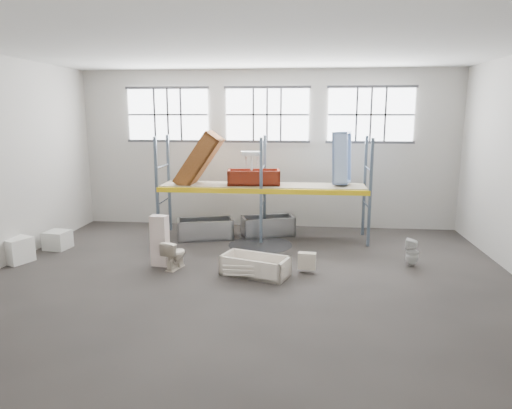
# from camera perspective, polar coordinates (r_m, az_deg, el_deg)

# --- Properties ---
(floor) EXTENTS (12.00, 10.00, 0.10)m
(floor) POSITION_cam_1_polar(r_m,az_deg,el_deg) (10.44, -0.85, -9.45)
(floor) COLOR #413B38
(floor) RESTS_ON ground
(ceiling) EXTENTS (12.00, 10.00, 0.10)m
(ceiling) POSITION_cam_1_polar(r_m,az_deg,el_deg) (9.87, -0.94, 19.46)
(ceiling) COLOR silver
(ceiling) RESTS_ON ground
(wall_back) EXTENTS (12.00, 0.10, 5.00)m
(wall_back) POSITION_cam_1_polar(r_m,az_deg,el_deg) (14.84, 1.41, 6.86)
(wall_back) COLOR #B6B2A9
(wall_back) RESTS_ON ground
(wall_front) EXTENTS (12.00, 0.10, 5.00)m
(wall_front) POSITION_cam_1_polar(r_m,az_deg,el_deg) (4.92, -7.81, -2.31)
(wall_front) COLOR #AFAAA1
(wall_front) RESTS_ON ground
(window_left) EXTENTS (2.60, 0.04, 1.60)m
(window_left) POSITION_cam_1_polar(r_m,az_deg,el_deg) (15.27, -10.89, 10.92)
(window_left) COLOR white
(window_left) RESTS_ON wall_back
(window_mid) EXTENTS (2.60, 0.04, 1.60)m
(window_mid) POSITION_cam_1_polar(r_m,az_deg,el_deg) (14.68, 1.40, 11.11)
(window_mid) COLOR white
(window_mid) RESTS_ON wall_back
(window_right) EXTENTS (2.60, 0.04, 1.60)m
(window_right) POSITION_cam_1_polar(r_m,az_deg,el_deg) (14.78, 14.09, 10.78)
(window_right) COLOR white
(window_right) RESTS_ON wall_back
(rack_upright_la) EXTENTS (0.08, 0.08, 3.00)m
(rack_upright_la) POSITION_cam_1_polar(r_m,az_deg,el_deg) (13.44, -12.21, 1.84)
(rack_upright_la) COLOR slate
(rack_upright_la) RESTS_ON floor
(rack_upright_lb) EXTENTS (0.08, 0.08, 3.00)m
(rack_upright_lb) POSITION_cam_1_polar(r_m,az_deg,el_deg) (14.57, -10.77, 2.62)
(rack_upright_lb) COLOR slate
(rack_upright_lb) RESTS_ON floor
(rack_upright_ma) EXTENTS (0.08, 0.08, 3.00)m
(rack_upright_ma) POSITION_cam_1_polar(r_m,az_deg,el_deg) (12.83, 0.64, 1.66)
(rack_upright_ma) COLOR slate
(rack_upright_ma) RESTS_ON floor
(rack_upright_mb) EXTENTS (0.08, 0.08, 3.00)m
(rack_upright_mb) POSITION_cam_1_polar(r_m,az_deg,el_deg) (14.01, 1.09, 2.48)
(rack_upright_mb) COLOR slate
(rack_upright_mb) RESTS_ON floor
(rack_upright_ra) EXTENTS (0.08, 0.08, 3.00)m
(rack_upright_ra) POSITION_cam_1_polar(r_m,az_deg,el_deg) (12.91, 14.02, 1.38)
(rack_upright_ra) COLOR slate
(rack_upright_ra) RESTS_ON floor
(rack_upright_rb) EXTENTS (0.08, 0.08, 3.00)m
(rack_upright_rb) POSITION_cam_1_polar(r_m,az_deg,el_deg) (14.09, 13.35, 2.22)
(rack_upright_rb) COLOR slate
(rack_upright_rb) RESTS_ON floor
(rack_beam_front) EXTENTS (6.00, 0.10, 0.14)m
(rack_beam_front) POSITION_cam_1_polar(r_m,az_deg,el_deg) (12.83, 0.64, 1.66)
(rack_beam_front) COLOR yellow
(rack_beam_front) RESTS_ON floor
(rack_beam_back) EXTENTS (6.00, 0.10, 0.14)m
(rack_beam_back) POSITION_cam_1_polar(r_m,az_deg,el_deg) (14.01, 1.09, 2.48)
(rack_beam_back) COLOR yellow
(rack_beam_back) RESTS_ON floor
(shelf_deck) EXTENTS (5.90, 1.10, 0.03)m
(shelf_deck) POSITION_cam_1_polar(r_m,az_deg,el_deg) (13.41, 0.87, 2.42)
(shelf_deck) COLOR gray
(shelf_deck) RESTS_ON floor
(wet_patch) EXTENTS (1.80, 1.80, 0.00)m
(wet_patch) POSITION_cam_1_polar(r_m,az_deg,el_deg) (12.97, 0.54, -5.03)
(wet_patch) COLOR black
(wet_patch) RESTS_ON floor
(bathtub_beige) EXTENTS (1.67, 1.17, 0.45)m
(bathtub_beige) POSITION_cam_1_polar(r_m,az_deg,el_deg) (10.57, -0.11, -7.60)
(bathtub_beige) COLOR #F1E3D0
(bathtub_beige) RESTS_ON floor
(cistern_spare) EXTENTS (0.43, 0.24, 0.39)m
(cistern_spare) POSITION_cam_1_polar(r_m,az_deg,el_deg) (10.78, 6.36, -6.98)
(cistern_spare) COLOR beige
(cistern_spare) RESTS_ON bathtub_beige
(sink_in_tub) EXTENTS (0.46, 0.46, 0.15)m
(sink_in_tub) POSITION_cam_1_polar(r_m,az_deg,el_deg) (10.85, 1.73, -7.46)
(sink_in_tub) COLOR beige
(sink_in_tub) RESTS_ON bathtub_beige
(toilet_beige) EXTENTS (0.57, 0.77, 0.70)m
(toilet_beige) POSITION_cam_1_polar(r_m,az_deg,el_deg) (11.13, -10.10, -6.13)
(toilet_beige) COLOR #EFDFC6
(toilet_beige) RESTS_ON floor
(cistern_tall) EXTENTS (0.44, 0.32, 1.24)m
(cistern_tall) POSITION_cam_1_polar(r_m,az_deg,el_deg) (11.34, -11.87, -4.43)
(cistern_tall) COLOR beige
(cistern_tall) RESTS_ON floor
(toilet_white) EXTENTS (0.39, 0.39, 0.68)m
(toilet_white) POSITION_cam_1_polar(r_m,az_deg,el_deg) (11.77, 18.86, -5.65)
(toilet_white) COLOR white
(toilet_white) RESTS_ON floor
(steel_tub_left) EXTENTS (1.76, 1.14, 0.59)m
(steel_tub_left) POSITION_cam_1_polar(r_m,az_deg,el_deg) (13.60, -6.31, -3.04)
(steel_tub_left) COLOR #ABAFB3
(steel_tub_left) RESTS_ON floor
(steel_tub_right) EXTENTS (1.70, 1.18, 0.57)m
(steel_tub_right) POSITION_cam_1_polar(r_m,az_deg,el_deg) (13.95, 1.48, -2.66)
(steel_tub_right) COLOR #B8BBC1
(steel_tub_right) RESTS_ON floor
(rust_tub_flat) EXTENTS (1.57, 0.86, 0.42)m
(rust_tub_flat) POSITION_cam_1_polar(r_m,az_deg,el_deg) (13.35, -0.28, 3.43)
(rust_tub_flat) COLOR maroon
(rust_tub_flat) RESTS_ON shelf_deck
(rust_tub_tilted) EXTENTS (1.45, 0.89, 1.73)m
(rust_tub_tilted) POSITION_cam_1_polar(r_m,az_deg,el_deg) (13.56, -7.09, 5.48)
(rust_tub_tilted) COLOR brown
(rust_tub_tilted) RESTS_ON shelf_deck
(sink_on_shelf) EXTENTS (0.66, 0.54, 0.55)m
(sink_on_shelf) POSITION_cam_1_polar(r_m,az_deg,el_deg) (13.00, -0.54, 4.44)
(sink_on_shelf) COLOR white
(sink_on_shelf) RESTS_ON rust_tub_flat
(blue_tub_upright) EXTENTS (0.63, 0.79, 1.50)m
(blue_tub_upright) POSITION_cam_1_polar(r_m,az_deg,el_deg) (13.42, 10.63, 5.74)
(blue_tub_upright) COLOR #92B0E4
(blue_tub_upright) RESTS_ON shelf_deck
(bucket) EXTENTS (0.35, 0.35, 0.32)m
(bucket) POSITION_cam_1_polar(r_m,az_deg,el_deg) (10.47, -0.19, -8.18)
(bucket) COLOR silver
(bucket) RESTS_ON floor
(carton_near) EXTENTS (0.90, 0.85, 0.62)m
(carton_near) POSITION_cam_1_polar(r_m,az_deg,el_deg) (12.95, -27.79, -4.99)
(carton_near) COLOR white
(carton_near) RESTS_ON floor
(carton_far) EXTENTS (0.65, 0.65, 0.49)m
(carton_far) POSITION_cam_1_polar(r_m,az_deg,el_deg) (13.69, -23.45, -4.06)
(carton_far) COLOR beige
(carton_far) RESTS_ON floor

